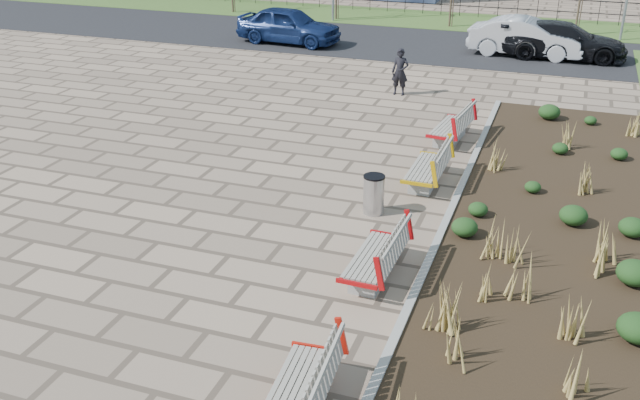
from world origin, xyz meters
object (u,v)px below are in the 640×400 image
(car_silver, at_px, (527,37))
(bench_c, at_px, (426,165))
(car_black, at_px, (563,40))
(bench_b, at_px, (374,254))
(bench_a, at_px, (296,385))
(bench_d, at_px, (450,124))
(pedestrian, at_px, (400,72))
(litter_bin, at_px, (374,195))
(car_blue, at_px, (289,25))

(car_silver, bearing_deg, bench_c, 179.46)
(car_black, bearing_deg, bench_c, 168.51)
(bench_c, bearing_deg, bench_b, -89.05)
(bench_a, height_order, car_black, car_black)
(bench_a, height_order, bench_c, same)
(bench_a, distance_m, bench_d, 12.16)
(bench_b, bearing_deg, car_silver, 88.37)
(bench_a, relative_size, bench_d, 1.00)
(bench_c, distance_m, pedestrian, 7.86)
(pedestrian, distance_m, car_silver, 8.19)
(litter_bin, distance_m, car_blue, 17.85)
(bench_b, relative_size, car_blue, 0.45)
(bench_d, height_order, pedestrian, pedestrian)
(bench_a, bearing_deg, car_black, 79.52)
(car_silver, bearing_deg, bench_a, -178.92)
(pedestrian, relative_size, car_black, 0.32)
(bench_a, relative_size, car_silver, 0.44)
(litter_bin, xyz_separation_m, car_blue, (-8.41, 15.74, 0.37))
(bench_c, relative_size, bench_d, 1.00)
(bench_a, relative_size, car_black, 0.41)
(bench_a, xyz_separation_m, litter_bin, (-0.77, 6.79, -0.05))
(bench_b, distance_m, car_black, 19.81)
(bench_b, xyz_separation_m, litter_bin, (-0.77, 2.74, -0.05))
(litter_bin, bearing_deg, bench_a, -83.50)
(bench_b, distance_m, pedestrian, 12.47)
(litter_bin, distance_m, car_silver, 16.93)
(litter_bin, relative_size, car_silver, 0.19)
(bench_b, distance_m, bench_c, 4.77)
(car_silver, bearing_deg, bench_d, 178.21)
(bench_c, relative_size, litter_bin, 2.34)
(bench_b, distance_m, car_blue, 20.64)
(bench_d, relative_size, car_black, 0.41)
(pedestrian, height_order, car_black, pedestrian)
(car_blue, bearing_deg, litter_bin, -147.07)
(bench_a, distance_m, bench_c, 8.82)
(bench_a, distance_m, car_blue, 24.33)
(car_blue, distance_m, car_silver, 10.35)
(bench_c, relative_size, car_black, 0.41)
(car_silver, bearing_deg, car_blue, 99.77)
(litter_bin, bearing_deg, bench_d, 81.81)
(bench_d, bearing_deg, bench_c, -83.24)
(bench_a, xyz_separation_m, bench_c, (0.00, 8.82, 0.00))
(car_blue, relative_size, car_silver, 1.00)
(bench_c, bearing_deg, car_blue, 124.76)
(car_blue, bearing_deg, bench_d, -133.66)
(car_black, bearing_deg, car_silver, 91.64)
(bench_b, relative_size, bench_c, 1.00)
(bench_c, relative_size, pedestrian, 1.30)
(bench_c, distance_m, bench_d, 3.34)
(bench_b, xyz_separation_m, car_blue, (-9.18, 18.48, 0.32))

